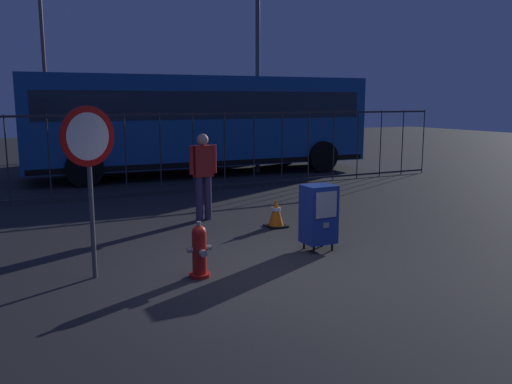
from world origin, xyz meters
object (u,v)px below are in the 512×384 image
stop_sign (89,156)px  bus_far (196,115)px  bus_near (201,119)px  street_light_near_left (42,35)px  traffic_cone (276,213)px  fire_hydrant (199,251)px  street_light_near_right (258,42)px  pedestrian (203,172)px  newspaper_box_primary (319,214)px

stop_sign → bus_far: 14.51m
bus_near → street_light_near_left: size_ratio=1.30×
traffic_cone → street_light_near_left: size_ratio=0.07×
fire_hydrant → bus_near: bearing=69.0°
fire_hydrant → bus_far: (5.05, 13.65, 1.36)m
bus_near → street_light_near_right: street_light_near_right is taller
traffic_cone → fire_hydrant: bearing=-138.1°
stop_sign → bus_near: 10.05m
stop_sign → bus_far: (6.29, 13.07, 0.11)m
fire_hydrant → traffic_cone: 3.03m
traffic_cone → street_light_near_right: 8.44m
fire_hydrant → traffic_cone: fire_hydrant is taller
bus_far → street_light_near_left: 6.32m
fire_hydrant → bus_far: 14.62m
fire_hydrant → street_light_near_left: bearing=91.1°
fire_hydrant → bus_far: bus_far is taller
stop_sign → street_light_near_left: bearing=86.3°
bus_near → street_light_near_left: (-3.89, 5.93, 2.94)m
pedestrian → street_light_near_right: bearing=54.6°
fire_hydrant → traffic_cone: bearing=41.9°
street_light_near_left → street_light_near_right: bearing=-48.8°
fire_hydrant → bus_far: bearing=69.7°
traffic_cone → pedestrian: bearing=130.8°
fire_hydrant → street_light_near_right: 11.01m
street_light_near_left → street_light_near_right: size_ratio=1.16×
stop_sign → bus_far: bearing=64.3°
fire_hydrant → stop_sign: stop_sign is taller
traffic_cone → street_light_near_left: 14.23m
newspaper_box_primary → bus_far: 13.64m
pedestrian → bus_near: size_ratio=0.16×
fire_hydrant → stop_sign: 1.85m
stop_sign → pedestrian: stop_sign is taller
fire_hydrant → street_light_near_right: bearing=58.9°
stop_sign → bus_far: size_ratio=0.21×
newspaper_box_primary → traffic_cone: bearing=84.6°
fire_hydrant → newspaper_box_primary: (2.10, 0.38, 0.22)m
fire_hydrant → newspaper_box_primary: bearing=10.3°
traffic_cone → street_light_near_right: bearing=65.7°
bus_near → fire_hydrant: bearing=-108.2°
bus_far → stop_sign: bearing=-118.1°
stop_sign → pedestrian: 3.66m
bus_far → street_light_near_right: street_light_near_right is taller
stop_sign → traffic_cone: (3.50, 1.44, -1.34)m
street_light_near_right → street_light_near_left: bearing=131.2°
stop_sign → pedestrian: size_ratio=1.34×
street_light_near_left → street_light_near_right: street_light_near_left is taller
fire_hydrant → street_light_near_right: street_light_near_right is taller
fire_hydrant → street_light_near_left: street_light_near_left is taller
stop_sign → street_light_near_right: size_ratio=0.32×
newspaper_box_primary → bus_near: size_ratio=0.10×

